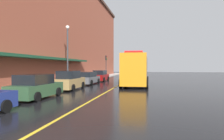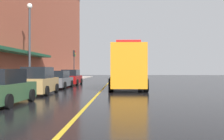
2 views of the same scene
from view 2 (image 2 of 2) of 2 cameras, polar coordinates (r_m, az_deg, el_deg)
name	(u,v)px [view 2 (image 2 of 2)]	position (r m, az deg, el deg)	size (l,w,h in m)	color
ground_plane	(106,86)	(28.44, -1.25, -3.23)	(112.00, 112.00, 0.00)	black
sidewalk_left	(46,85)	(29.43, -13.42, -2.98)	(2.40, 70.00, 0.15)	#ADA8A0
lane_center_stripe	(106,86)	(28.44, -1.25, -3.22)	(0.16, 70.00, 0.01)	gold
parked_car_1	(1,88)	(13.83, -22.04, -3.47)	(2.22, 4.42, 1.68)	#2D5133
parked_car_2	(39,82)	(18.99, -14.92, -2.33)	(1.98, 4.32, 1.81)	#A5844C
parked_car_3	(58,80)	(24.87, -11.09, -2.01)	(2.07, 4.88, 1.55)	#595B60
parked_car_4	(71,78)	(30.34, -8.45, -1.56)	(2.02, 4.57, 1.64)	maroon
utility_truck	(127,68)	(22.78, 3.13, 0.47)	(2.98, 7.61, 3.78)	orange
parking_meter_0	(46,76)	(26.04, -13.49, -1.20)	(0.14, 0.18, 1.33)	#4C4C51
street_lamp_left	(30,36)	(23.75, -16.66, 6.74)	(0.44, 0.44, 6.94)	#33383D
traffic_light_near	(74,59)	(40.59, -7.84, 2.22)	(0.38, 0.36, 4.30)	#232326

